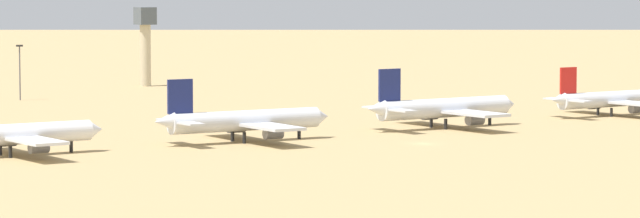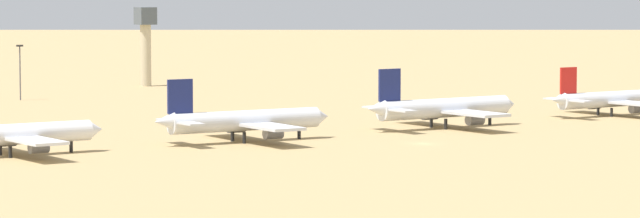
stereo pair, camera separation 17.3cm
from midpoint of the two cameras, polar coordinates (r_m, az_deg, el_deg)
ground at (r=316.98m, az=3.59°, el=-1.22°), size 4000.00×4000.00×0.00m
parked_jet_teal_2 at (r=298.89m, az=-10.78°, el=-0.89°), size 36.52×30.61×12.08m
parked_jet_navy_3 at (r=319.38m, az=-2.71°, el=-0.42°), size 38.76×32.46×12.83m
parked_jet_navy_4 at (r=349.31m, az=4.30°, el=0.03°), size 39.91×33.45×13.21m
parked_jet_red_5 at (r=385.36m, az=10.03°, el=0.33°), size 35.57×29.83×11.77m
control_tower at (r=485.63m, az=-6.14°, el=2.47°), size 5.20×5.20×23.43m
light_pole_east at (r=434.92m, az=-10.47°, el=1.42°), size 1.80×0.50×14.60m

